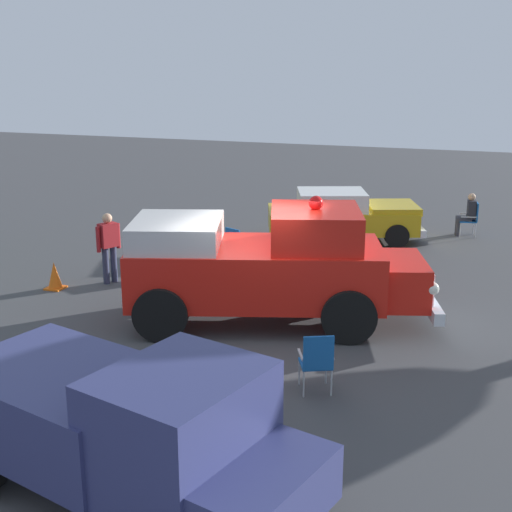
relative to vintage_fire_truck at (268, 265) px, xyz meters
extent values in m
plane|color=#424244|center=(0.32, -0.27, -1.20)|extent=(60.00, 60.00, 0.00)
cylinder|color=black|center=(-1.41, 1.14, -0.68)|extent=(0.62, 1.09, 1.04)
cylinder|color=black|center=(0.50, 1.75, -0.68)|extent=(0.62, 1.09, 1.04)
cylinder|color=black|center=(-0.36, -2.19, -0.68)|extent=(0.62, 1.09, 1.04)
cylinder|color=black|center=(1.55, -1.59, -0.68)|extent=(0.62, 1.09, 1.04)
cube|color=red|center=(0.07, -0.22, -0.15)|extent=(3.48, 5.30, 1.10)
cube|color=red|center=(-0.79, 2.49, -0.28)|extent=(1.95, 1.39, 0.84)
cube|color=red|center=(-0.28, 0.87, 0.75)|extent=(2.32, 2.19, 0.76)
cube|color=silver|center=(0.54, -1.70, 0.60)|extent=(2.38, 2.21, 0.60)
cube|color=silver|center=(-0.92, 2.92, -0.28)|extent=(1.41, 0.55, 0.64)
cube|color=silver|center=(-0.95, 3.02, -0.70)|extent=(2.20, 0.87, 0.24)
sphere|color=white|center=(-1.67, 2.69, -0.20)|extent=(0.33, 0.33, 0.26)
sphere|color=white|center=(-0.18, 3.16, -0.20)|extent=(0.33, 0.33, 0.26)
sphere|color=red|center=(-0.28, 0.87, 1.25)|extent=(0.35, 0.35, 0.28)
cylinder|color=black|center=(-8.24, 1.00, -0.86)|extent=(0.48, 0.73, 0.68)
cylinder|color=black|center=(-6.70, 1.56, -0.86)|extent=(0.48, 0.73, 0.68)
cylinder|color=black|center=(-7.25, -1.72, -0.86)|extent=(0.48, 0.73, 0.68)
cylinder|color=black|center=(-5.71, -1.16, -0.86)|extent=(0.48, 0.73, 0.68)
cube|color=gold|center=(-6.98, -0.08, -0.58)|extent=(3.13, 4.56, 0.64)
cube|color=gold|center=(-7.47, 1.28, -0.22)|extent=(2.02, 1.88, 0.20)
cube|color=white|center=(-6.88, -0.36, -0.02)|extent=(2.12, 2.32, 0.56)
cube|color=silver|center=(-7.72, 1.97, -0.80)|extent=(1.84, 0.80, 0.20)
cylinder|color=black|center=(5.71, 1.95, -0.80)|extent=(0.48, 0.85, 0.80)
cylinder|color=black|center=(4.90, -1.05, -0.80)|extent=(0.48, 0.85, 0.80)
cube|color=navy|center=(5.91, -0.70, -0.25)|extent=(2.54, 3.10, 1.00)
cube|color=navy|center=(6.40, 1.14, 0.00)|extent=(2.13, 1.92, 1.40)
cube|color=navy|center=(6.69, 2.20, -0.38)|extent=(1.88, 1.31, 0.64)
cylinder|color=#B7BABF|center=(-8.54, 3.17, -0.98)|extent=(0.03, 0.03, 0.44)
cylinder|color=#B7BABF|center=(-8.97, 3.09, -0.98)|extent=(0.03, 0.03, 0.44)
cylinder|color=#B7BABF|center=(-8.61, 3.60, -0.98)|extent=(0.03, 0.03, 0.44)
cylinder|color=#B7BABF|center=(-9.05, 3.52, -0.98)|extent=(0.03, 0.03, 0.44)
cube|color=#1959A5|center=(-8.79, 3.34, -0.74)|extent=(0.56, 0.56, 0.04)
cube|color=#1959A5|center=(-8.83, 3.58, -0.46)|extent=(0.48, 0.12, 0.56)
cube|color=#B7BABF|center=(-8.56, 3.39, -0.58)|extent=(0.11, 0.44, 0.03)
cube|color=#B7BABF|center=(-9.03, 3.30, -0.58)|extent=(0.11, 0.44, 0.03)
cylinder|color=#B7BABF|center=(-3.84, -2.06, -0.98)|extent=(0.04, 0.04, 0.44)
cylinder|color=#B7BABF|center=(-3.66, -1.65, -0.98)|extent=(0.04, 0.04, 0.44)
cylinder|color=#B7BABF|center=(-3.43, -2.23, -0.98)|extent=(0.04, 0.04, 0.44)
cylinder|color=#B7BABF|center=(-3.26, -1.83, -0.98)|extent=(0.04, 0.04, 0.44)
cube|color=#1959A5|center=(-3.55, -1.94, -0.74)|extent=(0.63, 0.63, 0.04)
cube|color=#1959A5|center=(-3.33, -2.04, -0.46)|extent=(0.23, 0.46, 0.56)
cube|color=#B7BABF|center=(-3.64, -2.16, -0.58)|extent=(0.42, 0.21, 0.03)
cube|color=#B7BABF|center=(-3.45, -1.72, -0.58)|extent=(0.42, 0.21, 0.03)
cylinder|color=#B7BABF|center=(2.50, 1.38, -0.98)|extent=(0.04, 0.04, 0.44)
cylinder|color=#B7BABF|center=(2.31, 1.78, -0.98)|extent=(0.04, 0.04, 0.44)
cylinder|color=#B7BABF|center=(2.90, 1.56, -0.98)|extent=(0.04, 0.04, 0.44)
cylinder|color=#B7BABF|center=(2.71, 1.96, -0.98)|extent=(0.04, 0.04, 0.44)
cube|color=#1959A5|center=(2.60, 1.67, -0.74)|extent=(0.64, 0.64, 0.04)
cube|color=#1959A5|center=(2.82, 1.77, -0.46)|extent=(0.24, 0.45, 0.56)
cube|color=#B7BABF|center=(2.71, 1.45, -0.58)|extent=(0.41, 0.22, 0.03)
cube|color=#B7BABF|center=(2.50, 1.89, -0.58)|extent=(0.41, 0.22, 0.03)
cylinder|color=#383842|center=(-8.65, 3.10, -0.97)|extent=(0.15, 0.15, 0.45)
cylinder|color=#383842|center=(-8.84, 3.06, -0.97)|extent=(0.15, 0.15, 0.45)
cube|color=#383842|center=(-8.67, 3.25, -0.69)|extent=(0.22, 0.46, 0.13)
cube|color=#383842|center=(-8.87, 3.22, -0.69)|extent=(0.22, 0.46, 0.13)
cube|color=#26262D|center=(-8.81, 3.43, -0.39)|extent=(0.43, 0.29, 0.54)
sphere|color=tan|center=(-8.80, 3.41, -0.02)|extent=(0.25, 0.25, 0.22)
cylinder|color=#2D334C|center=(-1.33, -4.28, -0.76)|extent=(0.20, 0.20, 0.88)
cylinder|color=#2D334C|center=(-1.13, -4.38, -0.76)|extent=(0.20, 0.20, 0.88)
cube|color=maroon|center=(-1.23, -4.33, -0.04)|extent=(0.49, 0.42, 0.56)
cylinder|color=maroon|center=(-1.47, -4.21, -0.10)|extent=(0.13, 0.13, 0.60)
cylinder|color=maroon|center=(-0.99, -4.45, -0.10)|extent=(0.13, 0.13, 0.60)
sphere|color=tan|center=(-1.23, -4.33, 0.36)|extent=(0.31, 0.31, 0.23)
cube|color=orange|center=(-0.40, -5.29, -1.18)|extent=(0.40, 0.40, 0.04)
cone|color=orange|center=(-0.40, -5.29, -0.86)|extent=(0.32, 0.32, 0.60)
camera|label=1|loc=(12.60, 4.19, 3.92)|focal=49.38mm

